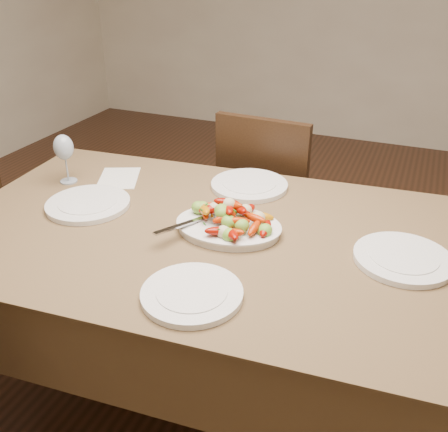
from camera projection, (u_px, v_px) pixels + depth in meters
floor at (198, 336)px, 2.29m from camera, size 6.00×6.00×0.00m
dining_table at (224, 324)px, 1.79m from camera, size 1.91×1.18×0.76m
chair_far at (274, 203)px, 2.43m from camera, size 0.44×0.44×0.95m
serving_platter at (228, 228)px, 1.61m from camera, size 0.35×0.27×0.02m
roasted_vegetables at (228, 213)px, 1.59m from camera, size 0.29×0.21×0.09m
serving_spoon at (205, 221)px, 1.58m from camera, size 0.28×0.16×0.03m
plate_left at (88, 204)px, 1.77m from camera, size 0.30×0.30×0.02m
plate_right at (403, 259)px, 1.46m from camera, size 0.29×0.29×0.02m
plate_far at (249, 185)px, 1.91m from camera, size 0.29×0.29×0.02m
plate_near at (192, 294)px, 1.31m from camera, size 0.27×0.27×0.02m
wine_glass at (65, 158)px, 1.92m from camera, size 0.08×0.08×0.20m
menu_card at (119, 178)px, 1.99m from camera, size 0.22×0.25×0.00m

